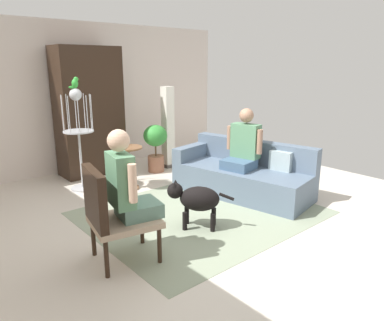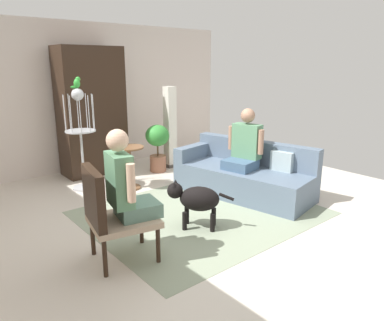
% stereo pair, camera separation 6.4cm
% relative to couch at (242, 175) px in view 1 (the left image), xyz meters
% --- Properties ---
extents(ground_plane, '(6.92, 6.92, 0.00)m').
position_rel_couch_xyz_m(ground_plane, '(-1.15, -0.09, -0.28)').
color(ground_plane, beige).
extents(back_wall, '(6.00, 0.12, 2.60)m').
position_rel_couch_xyz_m(back_wall, '(-1.15, 2.85, 1.02)').
color(back_wall, silver).
rests_on(back_wall, ground).
extents(area_rug, '(2.82, 2.35, 0.01)m').
position_rel_couch_xyz_m(area_rug, '(-0.97, -0.17, -0.28)').
color(area_rug, gray).
rests_on(area_rug, ground).
extents(couch, '(1.22, 2.13, 0.77)m').
position_rel_couch_xyz_m(couch, '(0.00, 0.00, 0.00)').
color(couch, slate).
rests_on(couch, ground).
extents(armchair, '(0.72, 0.67, 0.97)m').
position_rel_couch_xyz_m(armchair, '(-2.44, -0.53, 0.26)').
color(armchair, black).
rests_on(armchair, ground).
extents(person_on_couch, '(0.53, 0.57, 0.86)m').
position_rel_couch_xyz_m(person_on_couch, '(-0.03, -0.04, 0.47)').
color(person_on_couch, '#405C7A').
extents(person_on_armchair, '(0.52, 0.51, 0.88)m').
position_rel_couch_xyz_m(person_on_armchair, '(-2.28, -0.56, 0.50)').
color(person_on_armchair, slate).
extents(round_end_table, '(0.45, 0.45, 0.67)m').
position_rel_couch_xyz_m(round_end_table, '(-1.19, 1.27, 0.12)').
color(round_end_table, brown).
rests_on(round_end_table, ground).
extents(dog, '(0.58, 0.62, 0.58)m').
position_rel_couch_xyz_m(dog, '(-1.31, -0.46, 0.08)').
color(dog, black).
rests_on(dog, ground).
extents(bird_cage_stand, '(0.45, 0.45, 1.55)m').
position_rel_couch_xyz_m(bird_cage_stand, '(-1.75, 1.72, 0.59)').
color(bird_cage_stand, silver).
rests_on(bird_cage_stand, ground).
extents(parrot, '(0.17, 0.10, 0.17)m').
position_rel_couch_xyz_m(parrot, '(-1.75, 1.72, 1.34)').
color(parrot, green).
rests_on(parrot, bird_cage_stand).
extents(potted_plant, '(0.42, 0.42, 0.85)m').
position_rel_couch_xyz_m(potted_plant, '(-0.32, 1.78, 0.24)').
color(potted_plant, '#996047').
rests_on(potted_plant, ground).
extents(column_lamp, '(0.20, 0.20, 1.50)m').
position_rel_couch_xyz_m(column_lamp, '(0.03, 1.88, 0.46)').
color(column_lamp, '#4C4742').
rests_on(column_lamp, ground).
extents(armoire_cabinet, '(1.07, 0.56, 2.18)m').
position_rel_couch_xyz_m(armoire_cabinet, '(-1.23, 2.44, 0.81)').
color(armoire_cabinet, black).
rests_on(armoire_cabinet, ground).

